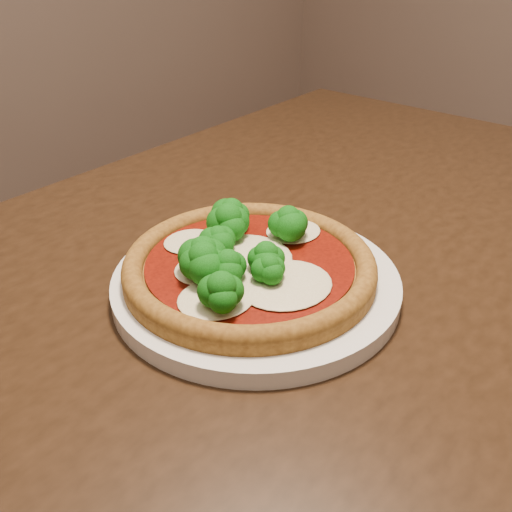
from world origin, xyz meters
TOP-DOWN VIEW (x-y plane):
  - dining_table at (0.11, 0.01)m, footprint 1.45×1.06m
  - plate at (0.06, 0.01)m, footprint 0.29×0.29m
  - pizza at (0.06, 0.02)m, footprint 0.25×0.25m

SIDE VIEW (x-z plane):
  - dining_table at x=0.11m, z-range 0.28..1.03m
  - plate at x=0.06m, z-range 0.75..0.77m
  - pizza at x=0.06m, z-range 0.75..0.82m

